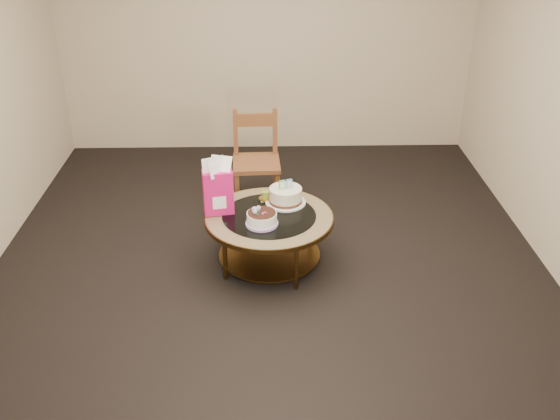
{
  "coord_description": "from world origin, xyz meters",
  "views": [
    {
      "loc": [
        -0.02,
        -4.28,
        2.82
      ],
      "look_at": [
        0.09,
        0.02,
        0.49
      ],
      "focal_mm": 40.0,
      "sensor_mm": 36.0,
      "label": 1
    }
  ],
  "objects_px": {
    "dining_chair": "(256,161)",
    "cream_cake": "(286,196)",
    "coffee_table": "(269,224)",
    "gift_bag": "(218,186)",
    "decorated_cake": "(262,219)"
  },
  "relations": [
    {
      "from": "coffee_table",
      "to": "gift_bag",
      "type": "bearing_deg",
      "value": 171.35
    },
    {
      "from": "cream_cake",
      "to": "gift_bag",
      "type": "bearing_deg",
      "value": 175.19
    },
    {
      "from": "dining_chair",
      "to": "decorated_cake",
      "type": "bearing_deg",
      "value": -89.74
    },
    {
      "from": "decorated_cake",
      "to": "cream_cake",
      "type": "height_order",
      "value": "cream_cake"
    },
    {
      "from": "coffee_table",
      "to": "gift_bag",
      "type": "xyz_separation_m",
      "value": [
        -0.4,
        0.06,
        0.31
      ]
    },
    {
      "from": "cream_cake",
      "to": "gift_bag",
      "type": "relative_size",
      "value": 0.71
    },
    {
      "from": "coffee_table",
      "to": "dining_chair",
      "type": "relative_size",
      "value": 1.1
    },
    {
      "from": "cream_cake",
      "to": "dining_chair",
      "type": "relative_size",
      "value": 0.35
    },
    {
      "from": "coffee_table",
      "to": "decorated_cake",
      "type": "bearing_deg",
      "value": -111.4
    },
    {
      "from": "coffee_table",
      "to": "gift_bag",
      "type": "distance_m",
      "value": 0.5
    },
    {
      "from": "dining_chair",
      "to": "cream_cake",
      "type": "bearing_deg",
      "value": -75.7
    },
    {
      "from": "decorated_cake",
      "to": "dining_chair",
      "type": "height_order",
      "value": "dining_chair"
    },
    {
      "from": "coffee_table",
      "to": "dining_chair",
      "type": "xyz_separation_m",
      "value": [
        -0.11,
        1.03,
        0.09
      ]
    },
    {
      "from": "cream_cake",
      "to": "gift_bag",
      "type": "xyz_separation_m",
      "value": [
        -0.53,
        -0.14,
        0.16
      ]
    },
    {
      "from": "decorated_cake",
      "to": "cream_cake",
      "type": "xyz_separation_m",
      "value": [
        0.19,
        0.35,
        0.02
      ]
    }
  ]
}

